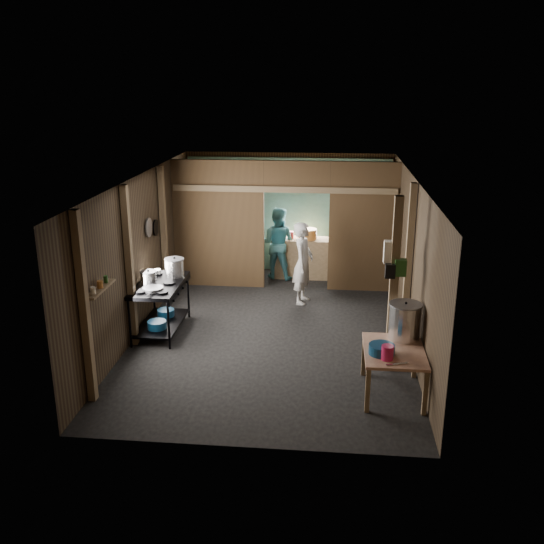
# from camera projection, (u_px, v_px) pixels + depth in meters

# --- Properties ---
(floor) EXTENTS (4.50, 7.00, 0.00)m
(floor) POSITION_uv_depth(u_px,v_px,m) (273.00, 329.00, 10.38)
(floor) COLOR black
(floor) RESTS_ON ground
(ceiling) EXTENTS (4.50, 7.00, 0.00)m
(ceiling) POSITION_uv_depth(u_px,v_px,m) (273.00, 178.00, 9.58)
(ceiling) COLOR #2F2E2D
(ceiling) RESTS_ON ground
(wall_back) EXTENTS (4.50, 0.00, 2.60)m
(wall_back) POSITION_uv_depth(u_px,v_px,m) (289.00, 212.00, 13.29)
(wall_back) COLOR #433522
(wall_back) RESTS_ON ground
(wall_front) EXTENTS (4.50, 0.00, 2.60)m
(wall_front) POSITION_uv_depth(u_px,v_px,m) (243.00, 346.00, 6.66)
(wall_front) COLOR #433522
(wall_front) RESTS_ON ground
(wall_left) EXTENTS (0.00, 7.00, 2.60)m
(wall_left) POSITION_uv_depth(u_px,v_px,m) (141.00, 253.00, 10.19)
(wall_left) COLOR #433522
(wall_left) RESTS_ON ground
(wall_right) EXTENTS (0.00, 7.00, 2.60)m
(wall_right) POSITION_uv_depth(u_px,v_px,m) (411.00, 261.00, 9.77)
(wall_right) COLOR #433522
(wall_right) RESTS_ON ground
(partition_left) EXTENTS (1.85, 0.10, 2.60)m
(partition_left) POSITION_uv_depth(u_px,v_px,m) (219.00, 224.00, 12.19)
(partition_left) COLOR brown
(partition_left) RESTS_ON floor
(partition_right) EXTENTS (1.35, 0.10, 2.60)m
(partition_right) POSITION_uv_depth(u_px,v_px,m) (363.00, 228.00, 11.91)
(partition_right) COLOR brown
(partition_right) RESTS_ON floor
(partition_header) EXTENTS (1.30, 0.10, 0.60)m
(partition_header) POSITION_uv_depth(u_px,v_px,m) (297.00, 176.00, 11.73)
(partition_header) COLOR brown
(partition_header) RESTS_ON wall_back
(turquoise_panel) EXTENTS (4.40, 0.06, 2.50)m
(turquoise_panel) POSITION_uv_depth(u_px,v_px,m) (288.00, 215.00, 13.25)
(turquoise_panel) COLOR #66A39D
(turquoise_panel) RESTS_ON wall_back
(back_counter) EXTENTS (1.20, 0.50, 0.85)m
(back_counter) POSITION_uv_depth(u_px,v_px,m) (300.00, 258.00, 13.01)
(back_counter) COLOR #8C724F
(back_counter) RESTS_ON floor
(wall_clock) EXTENTS (0.20, 0.03, 0.20)m
(wall_clock) POSITION_uv_depth(u_px,v_px,m) (300.00, 186.00, 12.99)
(wall_clock) COLOR silver
(wall_clock) RESTS_ON wall_back
(post_left_a) EXTENTS (0.10, 0.12, 2.60)m
(post_left_a) POSITION_uv_depth(u_px,v_px,m) (84.00, 309.00, 7.72)
(post_left_a) COLOR #8C724F
(post_left_a) RESTS_ON floor
(post_left_b) EXTENTS (0.10, 0.12, 2.60)m
(post_left_b) POSITION_uv_depth(u_px,v_px,m) (130.00, 267.00, 9.43)
(post_left_b) COLOR #8C724F
(post_left_b) RESTS_ON floor
(post_left_c) EXTENTS (0.10, 0.12, 2.60)m
(post_left_c) POSITION_uv_depth(u_px,v_px,m) (164.00, 236.00, 11.32)
(post_left_c) COLOR #8C724F
(post_left_c) RESTS_ON floor
(post_right) EXTENTS (0.10, 0.12, 2.60)m
(post_right) POSITION_uv_depth(u_px,v_px,m) (408.00, 264.00, 9.58)
(post_right) COLOR #8C724F
(post_right) RESTS_ON floor
(post_free) EXTENTS (0.12, 0.12, 2.60)m
(post_free) POSITION_uv_depth(u_px,v_px,m) (394.00, 286.00, 8.57)
(post_free) COLOR #8C724F
(post_free) RESTS_ON floor
(cross_beam) EXTENTS (4.40, 0.12, 0.12)m
(cross_beam) POSITION_uv_depth(u_px,v_px,m) (284.00, 189.00, 11.78)
(cross_beam) COLOR #8C724F
(cross_beam) RESTS_ON wall_left
(pan_lid_big) EXTENTS (0.03, 0.34, 0.34)m
(pan_lid_big) POSITION_uv_depth(u_px,v_px,m) (149.00, 227.00, 10.46)
(pan_lid_big) COLOR gray
(pan_lid_big) RESTS_ON wall_left
(pan_lid_small) EXTENTS (0.03, 0.30, 0.30)m
(pan_lid_small) POSITION_uv_depth(u_px,v_px,m) (156.00, 228.00, 10.87)
(pan_lid_small) COLOR black
(pan_lid_small) RESTS_ON wall_left
(wall_shelf) EXTENTS (0.14, 0.80, 0.03)m
(wall_shelf) POSITION_uv_depth(u_px,v_px,m) (100.00, 289.00, 8.16)
(wall_shelf) COLOR #8C724F
(wall_shelf) RESTS_ON wall_left
(jar_white) EXTENTS (0.07, 0.07, 0.10)m
(jar_white) POSITION_uv_depth(u_px,v_px,m) (93.00, 291.00, 7.90)
(jar_white) COLOR silver
(jar_white) RESTS_ON wall_shelf
(jar_yellow) EXTENTS (0.08, 0.08, 0.10)m
(jar_yellow) POSITION_uv_depth(u_px,v_px,m) (100.00, 284.00, 8.14)
(jar_yellow) COLOR #B77232
(jar_yellow) RESTS_ON wall_shelf
(jar_green) EXTENTS (0.06, 0.06, 0.10)m
(jar_green) POSITION_uv_depth(u_px,v_px,m) (106.00, 279.00, 8.35)
(jar_green) COLOR #25581F
(jar_green) RESTS_ON wall_shelf
(bag_white) EXTENTS (0.22, 0.15, 0.32)m
(bag_white) POSITION_uv_depth(u_px,v_px,m) (392.00, 252.00, 8.51)
(bag_white) COLOR silver
(bag_white) RESTS_ON post_free
(bag_green) EXTENTS (0.16, 0.12, 0.24)m
(bag_green) POSITION_uv_depth(u_px,v_px,m) (400.00, 267.00, 8.42)
(bag_green) COLOR #25581F
(bag_green) RESTS_ON post_free
(bag_black) EXTENTS (0.14, 0.10, 0.20)m
(bag_black) POSITION_uv_depth(u_px,v_px,m) (390.00, 271.00, 8.43)
(bag_black) COLOR black
(bag_black) RESTS_ON post_free
(gas_range) EXTENTS (0.75, 1.47, 0.87)m
(gas_range) POSITION_uv_depth(u_px,v_px,m) (161.00, 308.00, 10.16)
(gas_range) COLOR black
(gas_range) RESTS_ON floor
(prep_table) EXTENTS (0.81, 1.11, 0.65)m
(prep_table) POSITION_uv_depth(u_px,v_px,m) (393.00, 372.00, 8.17)
(prep_table) COLOR tan
(prep_table) RESTS_ON floor
(stove_pot_large) EXTENTS (0.44, 0.44, 0.34)m
(stove_pot_large) POSITION_uv_depth(u_px,v_px,m) (175.00, 268.00, 10.33)
(stove_pot_large) COLOR silver
(stove_pot_large) RESTS_ON gas_range
(stove_pot_med) EXTENTS (0.28, 0.28, 0.23)m
(stove_pot_med) POSITION_uv_depth(u_px,v_px,m) (149.00, 278.00, 9.99)
(stove_pot_med) COLOR silver
(stove_pot_med) RESTS_ON gas_range
(stove_saucepan) EXTENTS (0.18, 0.18, 0.10)m
(stove_saucepan) POSITION_uv_depth(u_px,v_px,m) (156.00, 272.00, 10.44)
(stove_saucepan) COLOR silver
(stove_saucepan) RESTS_ON gas_range
(frying_pan) EXTENTS (0.39, 0.58, 0.08)m
(frying_pan) POSITION_uv_depth(u_px,v_px,m) (153.00, 289.00, 9.68)
(frying_pan) COLOR gray
(frying_pan) RESTS_ON gas_range
(blue_tub_front) EXTENTS (0.31, 0.31, 0.13)m
(blue_tub_front) POSITION_uv_depth(u_px,v_px,m) (157.00, 325.00, 9.97)
(blue_tub_front) COLOR navy
(blue_tub_front) RESTS_ON gas_range
(blue_tub_back) EXTENTS (0.30, 0.30, 0.12)m
(blue_tub_back) POSITION_uv_depth(u_px,v_px,m) (166.00, 313.00, 10.49)
(blue_tub_back) COLOR navy
(blue_tub_back) RESTS_ON gas_range
(stock_pot) EXTENTS (0.46, 0.46, 0.53)m
(stock_pot) POSITION_uv_depth(u_px,v_px,m) (405.00, 322.00, 8.36)
(stock_pot) COLOR silver
(stock_pot) RESTS_ON prep_table
(wash_basin) EXTENTS (0.40, 0.40, 0.13)m
(wash_basin) POSITION_uv_depth(u_px,v_px,m) (382.00, 349.00, 7.93)
(wash_basin) COLOR navy
(wash_basin) RESTS_ON prep_table
(pink_bucket) EXTENTS (0.20, 0.20, 0.19)m
(pink_bucket) POSITION_uv_depth(u_px,v_px,m) (387.00, 353.00, 7.76)
(pink_bucket) COLOR #C41D4F
(pink_bucket) RESTS_ON prep_table
(knife) EXTENTS (0.30, 0.13, 0.01)m
(knife) POSITION_uv_depth(u_px,v_px,m) (397.00, 364.00, 7.66)
(knife) COLOR silver
(knife) RESTS_ON prep_table
(yellow_tub) EXTENTS (0.39, 0.39, 0.22)m
(yellow_tub) POSITION_uv_depth(u_px,v_px,m) (308.00, 234.00, 12.83)
(yellow_tub) COLOR #B77232
(yellow_tub) RESTS_ON back_counter
(red_cup) EXTENTS (0.13, 0.13, 0.15)m
(red_cup) POSITION_uv_depth(u_px,v_px,m) (291.00, 235.00, 12.88)
(red_cup) COLOR #AE252E
(red_cup) RESTS_ON back_counter
(cook) EXTENTS (0.47, 0.63, 1.57)m
(cook) POSITION_uv_depth(u_px,v_px,m) (303.00, 263.00, 11.40)
(cook) COLOR silver
(cook) RESTS_ON floor
(worker_back) EXTENTS (0.86, 0.73, 1.54)m
(worker_back) POSITION_uv_depth(u_px,v_px,m) (278.00, 243.00, 12.83)
(worker_back) COLOR teal
(worker_back) RESTS_ON floor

